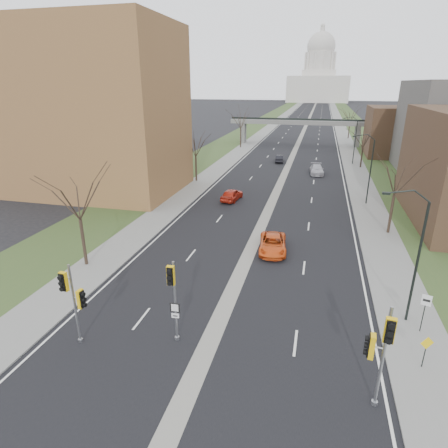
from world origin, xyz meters
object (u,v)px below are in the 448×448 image
at_px(car_left_near, 232,195).
at_px(car_left_far, 279,159).
at_px(signal_pole_left, 73,295).
at_px(signal_pole_median, 173,289).
at_px(speed_limit_sign, 425,307).
at_px(signal_pole_right, 381,345).
at_px(car_right_mid, 317,170).
at_px(car_right_near, 273,244).
at_px(warning_sign, 426,347).

xyz_separation_m(car_left_near, car_left_far, (3.27, 27.29, -0.09)).
xyz_separation_m(signal_pole_left, signal_pole_median, (5.39, 1.54, 0.28)).
xyz_separation_m(signal_pole_left, car_left_near, (2.08, 30.66, -2.58)).
height_order(signal_pole_median, speed_limit_sign, signal_pole_median).
relative_size(signal_pole_median, signal_pole_right, 0.95).
height_order(signal_pole_median, signal_pole_right, signal_pole_right).
xyz_separation_m(signal_pole_median, signal_pole_right, (10.75, -2.18, -0.04)).
bearing_deg(signal_pole_median, car_left_far, 86.62).
height_order(signal_pole_median, car_right_mid, signal_pole_median).
height_order(car_left_near, car_left_far, car_left_near).
bearing_deg(speed_limit_sign, car_right_near, 151.75).
relative_size(signal_pole_right, car_right_near, 1.06).
relative_size(warning_sign, car_left_far, 0.46).
bearing_deg(car_right_near, signal_pole_left, -126.89).
distance_m(car_left_near, car_right_near, 16.41).
height_order(speed_limit_sign, car_left_near, speed_limit_sign).
relative_size(signal_pole_right, speed_limit_sign, 2.14).
distance_m(speed_limit_sign, car_right_mid, 43.56).
xyz_separation_m(warning_sign, car_left_near, (-17.06, 27.89, -0.60)).
bearing_deg(car_left_far, speed_limit_sign, 100.35).
distance_m(warning_sign, car_left_near, 32.70).
relative_size(car_left_near, car_right_mid, 0.87).
xyz_separation_m(warning_sign, car_right_mid, (-6.50, 46.33, -0.61)).
bearing_deg(car_left_far, warning_sign, 98.85).
height_order(signal_pole_left, signal_pole_median, signal_pole_median).
bearing_deg(car_left_near, signal_pole_median, 104.09).
xyz_separation_m(signal_pole_right, warning_sign, (3.00, 3.40, -2.22)).
height_order(signal_pole_right, car_left_near, signal_pole_right).
height_order(warning_sign, car_left_near, warning_sign).
bearing_deg(signal_pole_left, signal_pole_median, 21.91).
bearing_deg(car_right_near, signal_pole_right, -74.25).
relative_size(warning_sign, car_right_near, 0.38).
bearing_deg(car_left_near, car_right_near, 123.91).
xyz_separation_m(speed_limit_sign, warning_sign, (-0.62, -3.36, -0.51)).
xyz_separation_m(signal_pole_left, car_right_mid, (12.64, 49.09, -2.60)).
relative_size(signal_pole_right, car_right_mid, 1.04).
distance_m(signal_pole_median, signal_pole_right, 10.97).
height_order(signal_pole_left, car_left_far, signal_pole_left).
height_order(signal_pole_right, car_right_near, signal_pole_right).
relative_size(signal_pole_left, signal_pole_right, 0.94).
relative_size(car_right_near, car_right_mid, 0.98).
xyz_separation_m(speed_limit_sign, car_left_near, (-17.67, 24.53, -1.11)).
height_order(signal_pole_median, warning_sign, signal_pole_median).
distance_m(signal_pole_left, speed_limit_sign, 20.73).
height_order(signal_pole_right, car_left_far, signal_pole_right).
bearing_deg(signal_pole_left, signal_pole_right, 3.73).
xyz_separation_m(signal_pole_left, car_right_near, (9.35, 15.95, -2.65)).
bearing_deg(car_left_near, warning_sign, 129.05).
bearing_deg(car_left_near, car_right_mid, -112.21).
relative_size(car_left_near, car_left_far, 1.09).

